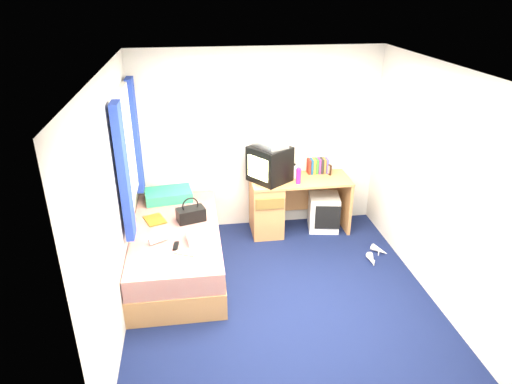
{
  "coord_description": "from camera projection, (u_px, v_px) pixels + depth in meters",
  "views": [
    {
      "loc": [
        -0.83,
        -3.93,
        3.08
      ],
      "look_at": [
        -0.17,
        0.7,
        0.93
      ],
      "focal_mm": 32.0,
      "sensor_mm": 36.0,
      "label": 1
    }
  ],
  "objects": [
    {
      "name": "towel",
      "position": [
        201.0,
        236.0,
        4.93
      ],
      "size": [
        0.34,
        0.3,
        0.1
      ],
      "primitive_type": "cube",
      "rotation": [
        0.0,
        0.0,
        0.17
      ],
      "color": "white",
      "rests_on": "bed"
    },
    {
      "name": "magazine",
      "position": [
        155.0,
        220.0,
        5.37
      ],
      "size": [
        0.3,
        0.34,
        0.01
      ],
      "primitive_type": "cube",
      "rotation": [
        0.0,
        0.0,
        0.36
      ],
      "color": "gold",
      "rests_on": "bed"
    },
    {
      "name": "ground",
      "position": [
        281.0,
        296.0,
        4.93
      ],
      "size": [
        3.4,
        3.4,
        0.0
      ],
      "primitive_type": "plane",
      "color": "#0C1438",
      "rests_on": "ground"
    },
    {
      "name": "storage_cube",
      "position": [
        323.0,
        212.0,
        6.21
      ],
      "size": [
        0.45,
        0.45,
        0.49
      ],
      "primitive_type": "cube",
      "rotation": [
        0.0,
        0.0,
        -0.17
      ],
      "color": "white",
      "rests_on": "ground"
    },
    {
      "name": "window_assembly",
      "position": [
        128.0,
        152.0,
        4.95
      ],
      "size": [
        0.11,
        1.42,
        1.4
      ],
      "color": "silver",
      "rests_on": "room_shell"
    },
    {
      "name": "pillow",
      "position": [
        168.0,
        195.0,
        5.86
      ],
      "size": [
        0.63,
        0.45,
        0.13
      ],
      "primitive_type": "cube",
      "rotation": [
        0.0,
        0.0,
        0.14
      ],
      "color": "teal",
      "rests_on": "bed"
    },
    {
      "name": "room_shell",
      "position": [
        284.0,
        172.0,
        4.33
      ],
      "size": [
        3.4,
        3.4,
        3.4
      ],
      "color": "white",
      "rests_on": "ground"
    },
    {
      "name": "book_row",
      "position": [
        318.0,
        166.0,
        6.12
      ],
      "size": [
        0.27,
        0.13,
        0.2
      ],
      "color": "maroon",
      "rests_on": "desk"
    },
    {
      "name": "water_bottle",
      "position": [
        158.0,
        240.0,
        4.9
      ],
      "size": [
        0.21,
        0.16,
        0.07
      ],
      "primitive_type": "cylinder",
      "rotation": [
        0.0,
        1.57,
        0.52
      ],
      "color": "silver",
      "rests_on": "bed"
    },
    {
      "name": "picture_frame",
      "position": [
        329.0,
        169.0,
        6.09
      ],
      "size": [
        0.04,
        0.12,
        0.14
      ],
      "primitive_type": "cube",
      "rotation": [
        0.0,
        0.0,
        0.2
      ],
      "color": "black",
      "rests_on": "desk"
    },
    {
      "name": "crt_tv",
      "position": [
        269.0,
        164.0,
        5.83
      ],
      "size": [
        0.61,
        0.62,
        0.45
      ],
      "rotation": [
        0.0,
        0.0,
        -0.93
      ],
      "color": "black",
      "rests_on": "desk"
    },
    {
      "name": "pink_water_bottle",
      "position": [
        298.0,
        176.0,
        5.79
      ],
      "size": [
        0.07,
        0.07,
        0.19
      ],
      "primitive_type": "cylinder",
      "rotation": [
        0.0,
        0.0,
        0.07
      ],
      "color": "#D21D7C",
      "rests_on": "desk"
    },
    {
      "name": "bed",
      "position": [
        177.0,
        249.0,
        5.31
      ],
      "size": [
        1.01,
        2.0,
        0.54
      ],
      "color": "tan",
      "rests_on": "ground"
    },
    {
      "name": "white_heels",
      "position": [
        376.0,
        255.0,
        5.6
      ],
      "size": [
        0.34,
        0.42,
        0.09
      ],
      "color": "white",
      "rests_on": "ground"
    },
    {
      "name": "remote_control",
      "position": [
        176.0,
        246.0,
        4.83
      ],
      "size": [
        0.07,
        0.16,
        0.02
      ],
      "primitive_type": "cube",
      "rotation": [
        0.0,
        0.0,
        -0.11
      ],
      "color": "black",
      "rests_on": "bed"
    },
    {
      "name": "handbag",
      "position": [
        191.0,
        214.0,
        5.33
      ],
      "size": [
        0.36,
        0.26,
        0.3
      ],
      "rotation": [
        0.0,
        0.0,
        0.28
      ],
      "color": "black",
      "rests_on": "bed"
    },
    {
      "name": "aerosol_can",
      "position": [
        294.0,
        172.0,
        5.96
      ],
      "size": [
        0.06,
        0.06,
        0.18
      ],
      "primitive_type": "cylinder",
      "rotation": [
        0.0,
        0.0,
        -0.17
      ],
      "color": "white",
      "rests_on": "desk"
    },
    {
      "name": "vcr",
      "position": [
        270.0,
        144.0,
        5.72
      ],
      "size": [
        0.45,
        0.49,
        0.08
      ],
      "primitive_type": "cube",
      "rotation": [
        0.0,
        0.0,
        -1.05
      ],
      "color": "#B9B9BB",
      "rests_on": "crt_tv"
    },
    {
      "name": "desk",
      "position": [
        279.0,
        203.0,
        6.09
      ],
      "size": [
        1.3,
        0.55,
        0.75
      ],
      "color": "tan",
      "rests_on": "ground"
    },
    {
      "name": "colour_swatch_fan",
      "position": [
        185.0,
        254.0,
        4.7
      ],
      "size": [
        0.22,
        0.15,
        0.01
      ],
      "primitive_type": "cube",
      "rotation": [
        0.0,
        0.0,
        -0.44
      ],
      "color": "yellow",
      "rests_on": "bed"
    }
  ]
}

